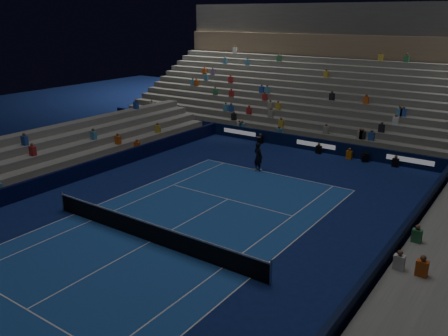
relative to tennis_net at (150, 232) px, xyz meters
name	(u,v)px	position (x,y,z in m)	size (l,w,h in m)	color
ground	(150,242)	(0.00, 0.00, -0.50)	(90.00, 90.00, 0.00)	#0E1B54
court_surface	(150,242)	(0.00, 0.00, -0.50)	(10.97, 23.77, 0.01)	#1C4B9C
sponsor_barrier_far	(316,145)	(0.00, 18.50, 0.00)	(44.00, 0.25, 1.00)	#081232
sponsor_barrier_east	(353,303)	(9.70, 0.00, 0.00)	(0.25, 37.00, 1.00)	#081133
sponsor_barrier_west	(27,189)	(-9.70, 0.00, 0.00)	(0.25, 37.00, 1.00)	black
grandstand_main	(361,92)	(0.00, 27.90, 2.87)	(44.00, 15.20, 11.20)	slate
tennis_net	(150,232)	(0.00, 0.00, 0.00)	(12.90, 0.10, 1.10)	#B2B2B7
tennis_player	(258,157)	(-1.26, 11.84, 0.48)	(0.72, 0.47, 1.97)	black
broadcast_camera	(365,157)	(3.99, 18.07, -0.18)	(0.66, 1.01, 0.62)	black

